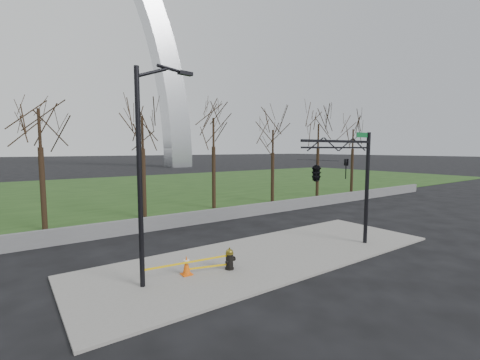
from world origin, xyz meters
TOP-DOWN VIEW (x-y plane):
  - ground at (0.00, 0.00)m, footprint 500.00×500.00m
  - sidewalk at (0.00, 0.00)m, footprint 18.00×6.00m
  - grass_strip at (0.00, 30.00)m, footprint 120.00×40.00m
  - guardrail at (0.00, 8.00)m, footprint 60.00×0.30m
  - gateway_arch at (0.00, 75.00)m, footprint 66.00×6.00m
  - tree_row at (1.14, 12.00)m, footprint 48.28×4.00m
  - fire_hydrant at (-2.69, -0.54)m, footprint 0.58×0.37m
  - traffic_cone at (-4.45, -0.05)m, footprint 0.41×0.41m
  - street_light at (-6.04, -0.09)m, footprint 2.39×0.49m
  - traffic_signal_mast at (2.18, -1.54)m, footprint 5.10×2.48m
  - caution_tape at (-4.18, -0.32)m, footprint 3.56×0.50m

SIDE VIEW (x-z plane):
  - ground at x=0.00m, z-range 0.00..0.00m
  - grass_strip at x=0.00m, z-range 0.00..0.06m
  - sidewalk at x=0.00m, z-range 0.00..0.10m
  - guardrail at x=0.00m, z-range 0.00..0.90m
  - traffic_cone at x=-4.45m, z-range 0.10..0.89m
  - fire_hydrant at x=-2.69m, z-range 0.06..0.99m
  - caution_tape at x=-4.18m, z-range 0.34..0.81m
  - traffic_signal_mast at x=2.18m, z-range 1.15..7.15m
  - tree_row at x=1.14m, z-range 0.00..8.58m
  - street_light at x=-6.04m, z-range 0.59..8.80m
  - gateway_arch at x=0.00m, z-range 0.00..65.00m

